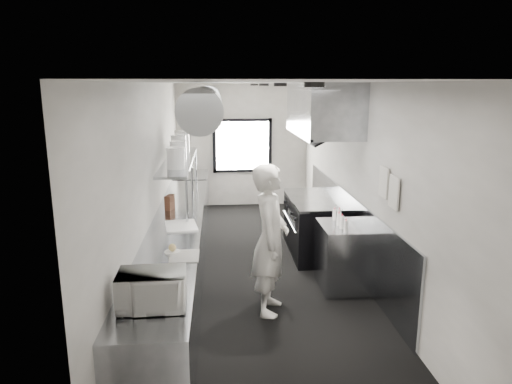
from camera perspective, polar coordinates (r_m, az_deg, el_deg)
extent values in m
cube|color=black|center=(7.22, 0.08, -9.51)|extent=(3.00, 8.00, 0.01)
cube|color=silver|center=(6.67, 0.08, 13.30)|extent=(3.00, 8.00, 0.01)
cube|color=beige|center=(10.75, -1.69, 5.71)|extent=(3.00, 0.02, 2.80)
cube|color=beige|center=(3.03, 6.53, -13.92)|extent=(3.00, 0.02, 2.80)
cube|color=beige|center=(6.85, -12.52, 1.20)|extent=(0.02, 8.00, 2.80)
cube|color=beige|center=(7.09, 12.26, 1.60)|extent=(0.02, 8.00, 2.80)
cube|color=gray|center=(7.57, 11.15, -4.26)|extent=(0.03, 5.50, 1.10)
cylinder|color=gray|center=(7.05, -5.98, 11.19)|extent=(0.40, 6.40, 0.40)
cube|color=white|center=(10.71, -1.68, 5.69)|extent=(1.20, 0.03, 1.10)
cube|color=black|center=(10.67, -1.70, 8.76)|extent=(1.36, 0.03, 0.08)
cube|color=black|center=(10.82, -1.66, 2.68)|extent=(1.36, 0.03, 0.08)
cube|color=black|center=(10.72, -5.12, 5.65)|extent=(0.08, 0.03, 1.25)
cube|color=black|center=(10.78, 1.73, 5.74)|extent=(0.08, 0.03, 1.25)
cube|color=gray|center=(7.54, 8.12, 10.10)|extent=(0.80, 2.20, 0.80)
cube|color=gray|center=(7.50, 5.17, 7.17)|extent=(0.05, 2.20, 0.05)
cube|color=black|center=(7.55, 7.44, 7.54)|extent=(0.50, 2.10, 0.28)
cube|color=gray|center=(6.60, -9.65, -7.74)|extent=(0.70, 6.00, 0.90)
cube|color=gray|center=(7.77, -9.41, 3.83)|extent=(0.45, 3.00, 0.04)
cylinder|color=gray|center=(6.45, -8.51, -1.00)|extent=(0.04, 0.04, 0.66)
cylinder|color=gray|center=(7.82, -7.86, 1.48)|extent=(0.04, 0.04, 0.66)
cylinder|color=gray|center=(9.19, -7.40, 3.22)|extent=(0.04, 0.04, 0.66)
cube|color=black|center=(7.87, 7.31, -4.21)|extent=(0.85, 1.60, 0.90)
cube|color=gray|center=(7.74, 7.41, -0.89)|extent=(0.85, 1.60, 0.04)
cube|color=gray|center=(7.80, 4.36, -4.31)|extent=(0.03, 1.55, 0.80)
cylinder|color=gray|center=(7.76, 4.15, -3.61)|extent=(0.03, 1.30, 0.03)
cube|color=gray|center=(6.61, 10.67, -7.75)|extent=(0.65, 0.80, 0.90)
cube|color=gray|center=(10.13, -7.92, -0.32)|extent=(0.70, 1.20, 0.90)
cube|color=silver|center=(5.93, 15.39, 1.18)|extent=(0.02, 0.28, 0.38)
cube|color=silver|center=(5.62, 16.55, -0.05)|extent=(0.02, 0.28, 0.38)
imported|color=silver|center=(5.67, 1.78, -5.86)|extent=(0.58, 0.76, 1.86)
imported|color=white|center=(4.15, -12.68, -11.62)|extent=(0.54, 0.42, 0.32)
cylinder|color=beige|center=(4.49, -13.57, -11.27)|extent=(0.16, 0.16, 0.10)
cylinder|color=beige|center=(4.47, -13.52, -11.33)|extent=(0.17, 0.17, 0.11)
cube|color=beige|center=(5.29, -8.76, -7.76)|extent=(0.33, 0.41, 0.01)
cylinder|color=white|center=(5.43, -10.20, -7.23)|extent=(0.22, 0.22, 0.02)
sphere|color=#E3C377|center=(5.41, -10.23, -6.72)|extent=(0.09, 0.09, 0.09)
cube|color=white|center=(6.37, -9.18, -4.11)|extent=(0.49, 0.61, 0.02)
cube|color=#4E2D1B|center=(7.24, -10.54, -1.25)|extent=(0.15, 0.22, 0.22)
cylinder|color=white|center=(6.89, -9.83, 4.13)|extent=(0.34, 0.34, 0.31)
cylinder|color=white|center=(7.46, -9.52, 4.91)|extent=(0.32, 0.32, 0.34)
cylinder|color=white|center=(8.07, -9.48, 5.61)|extent=(0.27, 0.27, 0.36)
cylinder|color=white|center=(8.41, -9.06, 6.07)|extent=(0.27, 0.27, 0.40)
cylinder|color=white|center=(6.13, 10.95, -4.17)|extent=(0.07, 0.07, 0.16)
cylinder|color=white|center=(6.28, 10.47, -3.67)|extent=(0.06, 0.06, 0.17)
cylinder|color=white|center=(6.41, 10.12, -3.33)|extent=(0.07, 0.07, 0.17)
cylinder|color=white|center=(6.61, 10.16, -2.82)|extent=(0.07, 0.07, 0.17)
cylinder|color=white|center=(6.65, 9.60, -2.76)|extent=(0.06, 0.06, 0.16)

